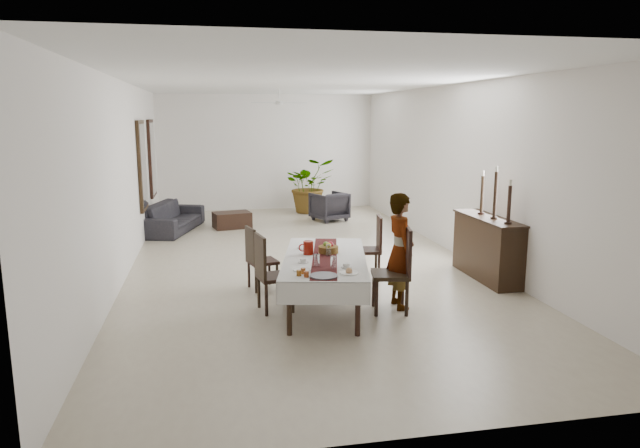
# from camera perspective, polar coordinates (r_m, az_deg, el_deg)

# --- Properties ---
(floor) EXTENTS (6.00, 12.00, 0.00)m
(floor) POSITION_cam_1_polar(r_m,az_deg,el_deg) (10.52, -1.91, -3.62)
(floor) COLOR beige
(floor) RESTS_ON ground
(ceiling) EXTENTS (6.00, 12.00, 0.02)m
(ceiling) POSITION_cam_1_polar(r_m,az_deg,el_deg) (10.20, -2.03, 14.07)
(ceiling) COLOR white
(ceiling) RESTS_ON wall_back
(wall_back) EXTENTS (6.00, 0.02, 3.20)m
(wall_back) POSITION_cam_1_polar(r_m,az_deg,el_deg) (16.17, -5.34, 7.14)
(wall_back) COLOR white
(wall_back) RESTS_ON floor
(wall_front) EXTENTS (6.00, 0.02, 3.20)m
(wall_front) POSITION_cam_1_polar(r_m,az_deg,el_deg) (4.48, 10.22, -2.46)
(wall_front) COLOR white
(wall_front) RESTS_ON floor
(wall_left) EXTENTS (0.02, 12.00, 3.20)m
(wall_left) POSITION_cam_1_polar(r_m,az_deg,el_deg) (10.21, -18.89, 4.50)
(wall_left) COLOR white
(wall_left) RESTS_ON floor
(wall_right) EXTENTS (0.02, 12.00, 3.20)m
(wall_right) POSITION_cam_1_polar(r_m,az_deg,el_deg) (11.11, 13.57, 5.24)
(wall_right) COLOR white
(wall_right) RESTS_ON floor
(dining_table_top) EXTENTS (1.39, 2.39, 0.05)m
(dining_table_top) POSITION_cam_1_polar(r_m,az_deg,el_deg) (7.83, 0.49, -3.53)
(dining_table_top) COLOR black
(dining_table_top) RESTS_ON table_leg_fl
(table_leg_fl) EXTENTS (0.08, 0.08, 0.65)m
(table_leg_fl) POSITION_cam_1_polar(r_m,az_deg,el_deg) (6.92, -3.10, -8.51)
(table_leg_fl) COLOR black
(table_leg_fl) RESTS_ON floor
(table_leg_fr) EXTENTS (0.08, 0.08, 0.65)m
(table_leg_fr) POSITION_cam_1_polar(r_m,az_deg,el_deg) (6.91, 3.80, -8.55)
(table_leg_fr) COLOR black
(table_leg_fr) RESTS_ON floor
(table_leg_bl) EXTENTS (0.08, 0.08, 0.65)m
(table_leg_bl) POSITION_cam_1_polar(r_m,az_deg,el_deg) (8.96, -2.05, -4.01)
(table_leg_bl) COLOR black
(table_leg_bl) RESTS_ON floor
(table_leg_br) EXTENTS (0.08, 0.08, 0.65)m
(table_leg_br) POSITION_cam_1_polar(r_m,az_deg,el_deg) (8.95, 3.23, -4.03)
(table_leg_br) COLOR black
(table_leg_br) RESTS_ON floor
(tablecloth_top) EXTENTS (1.59, 2.59, 0.01)m
(tablecloth_top) POSITION_cam_1_polar(r_m,az_deg,el_deg) (7.82, 0.49, -3.34)
(tablecloth_top) COLOR silver
(tablecloth_top) RESTS_ON dining_table_top
(tablecloth_drape_left) EXTENTS (0.52, 2.36, 0.28)m
(tablecloth_drape_left) POSITION_cam_1_polar(r_m,az_deg,el_deg) (7.88, -3.51, -4.26)
(tablecloth_drape_left) COLOR white
(tablecloth_drape_left) RESTS_ON dining_table_top
(tablecloth_drape_right) EXTENTS (0.52, 2.36, 0.28)m
(tablecloth_drape_right) POSITION_cam_1_polar(r_m,az_deg,el_deg) (7.86, 4.49, -4.31)
(tablecloth_drape_right) COLOR silver
(tablecloth_drape_right) RESTS_ON dining_table_top
(tablecloth_drape_near) EXTENTS (1.08, 0.24, 0.28)m
(tablecloth_drape_near) POSITION_cam_1_polar(r_m,az_deg,el_deg) (6.70, 0.33, -6.97)
(tablecloth_drape_near) COLOR silver
(tablecloth_drape_near) RESTS_ON dining_table_top
(tablecloth_drape_far) EXTENTS (1.08, 0.24, 0.28)m
(tablecloth_drape_far) POSITION_cam_1_polar(r_m,az_deg,el_deg) (9.02, 0.60, -2.31)
(tablecloth_drape_far) COLOR white
(tablecloth_drape_far) RESTS_ON dining_table_top
(table_runner) EXTENTS (0.82, 2.35, 0.00)m
(table_runner) POSITION_cam_1_polar(r_m,az_deg,el_deg) (7.82, 0.49, -3.28)
(table_runner) COLOR #4F1616
(table_runner) RESTS_ON tablecloth_top
(red_pitcher) EXTENTS (0.17, 0.17, 0.19)m
(red_pitcher) POSITION_cam_1_polar(r_m,az_deg,el_deg) (7.94, -1.18, -2.38)
(red_pitcher) COLOR maroon
(red_pitcher) RESTS_ON tablecloth_top
(pitcher_handle) EXTENTS (0.11, 0.04, 0.11)m
(pitcher_handle) POSITION_cam_1_polar(r_m,az_deg,el_deg) (7.94, -1.76, -2.38)
(pitcher_handle) COLOR maroon
(pitcher_handle) RESTS_ON red_pitcher
(wine_glass_near) EXTENTS (0.07, 0.07, 0.16)m
(wine_glass_near) POSITION_cam_1_polar(r_m,az_deg,el_deg) (7.21, 1.31, -3.86)
(wine_glass_near) COLOR white
(wine_glass_near) RESTS_ON tablecloth_top
(wine_glass_mid) EXTENTS (0.07, 0.07, 0.16)m
(wine_glass_mid) POSITION_cam_1_polar(r_m,az_deg,el_deg) (7.30, -0.31, -3.67)
(wine_glass_mid) COLOR white
(wine_glass_mid) RESTS_ON tablecloth_top
(wine_glass_far) EXTENTS (0.07, 0.07, 0.16)m
(wine_glass_far) POSITION_cam_1_polar(r_m,az_deg,el_deg) (7.84, 0.84, -2.65)
(wine_glass_far) COLOR silver
(wine_glass_far) RESTS_ON tablecloth_top
(teacup_right) EXTENTS (0.08, 0.08, 0.06)m
(teacup_right) POSITION_cam_1_polar(r_m,az_deg,el_deg) (7.27, 2.64, -4.16)
(teacup_right) COLOR white
(teacup_right) RESTS_ON saucer_right
(saucer_right) EXTENTS (0.14, 0.14, 0.01)m
(saucer_right) POSITION_cam_1_polar(r_m,az_deg,el_deg) (7.27, 2.64, -4.34)
(saucer_right) COLOR silver
(saucer_right) RESTS_ON tablecloth_top
(teacup_left) EXTENTS (0.08, 0.08, 0.06)m
(teacup_left) POSITION_cam_1_polar(r_m,az_deg,el_deg) (7.50, -1.70, -3.68)
(teacup_left) COLOR white
(teacup_left) RESTS_ON saucer_left
(saucer_left) EXTENTS (0.14, 0.14, 0.01)m
(saucer_left) POSITION_cam_1_polar(r_m,az_deg,el_deg) (7.51, -1.70, -3.85)
(saucer_left) COLOR silver
(saucer_left) RESTS_ON tablecloth_top
(plate_near_right) EXTENTS (0.22, 0.22, 0.01)m
(plate_near_right) POSITION_cam_1_polar(r_m,az_deg,el_deg) (7.00, 2.92, -4.92)
(plate_near_right) COLOR white
(plate_near_right) RESTS_ON tablecloth_top
(bread_near_right) EXTENTS (0.08, 0.08, 0.08)m
(bread_near_right) POSITION_cam_1_polar(r_m,az_deg,el_deg) (7.00, 2.92, -4.72)
(bread_near_right) COLOR tan
(bread_near_right) RESTS_ON plate_near_right
(plate_near_left) EXTENTS (0.22, 0.22, 0.01)m
(plate_near_left) POSITION_cam_1_polar(r_m,az_deg,el_deg) (7.15, -1.85, -4.59)
(plate_near_left) COLOR white
(plate_near_left) RESTS_ON tablecloth_top
(plate_far_left) EXTENTS (0.22, 0.22, 0.01)m
(plate_far_left) POSITION_cam_1_polar(r_m,az_deg,el_deg) (8.33, -1.52, -2.38)
(plate_far_left) COLOR silver
(plate_far_left) RESTS_ON tablecloth_top
(serving_tray) EXTENTS (0.34, 0.34, 0.02)m
(serving_tray) POSITION_cam_1_polar(r_m,az_deg,el_deg) (6.87, 0.36, -5.21)
(serving_tray) COLOR #3F3F44
(serving_tray) RESTS_ON tablecloth_top
(jam_jar_a) EXTENTS (0.06, 0.06, 0.07)m
(jam_jar_a) POSITION_cam_1_polar(r_m,az_deg,el_deg) (6.84, -1.37, -5.06)
(jam_jar_a) COLOR #8C3914
(jam_jar_a) RESTS_ON tablecloth_top
(jam_jar_b) EXTENTS (0.06, 0.06, 0.07)m
(jam_jar_b) POSITION_cam_1_polar(r_m,az_deg,el_deg) (6.90, -2.13, -4.92)
(jam_jar_b) COLOR brown
(jam_jar_b) RESTS_ON tablecloth_top
(jam_jar_c) EXTENTS (0.06, 0.06, 0.07)m
(jam_jar_c) POSITION_cam_1_polar(r_m,az_deg,el_deg) (6.99, -1.70, -4.72)
(jam_jar_c) COLOR #924615
(jam_jar_c) RESTS_ON tablecloth_top
(fruit_basket) EXTENTS (0.28, 0.28, 0.09)m
(fruit_basket) POSITION_cam_1_polar(r_m,az_deg,el_deg) (8.03, 0.85, -2.57)
(fruit_basket) COLOR brown
(fruit_basket) RESTS_ON tablecloth_top
(fruit_red) EXTENTS (0.08, 0.08, 0.08)m
(fruit_red) POSITION_cam_1_polar(r_m,az_deg,el_deg) (8.04, 1.05, -2.05)
(fruit_red) COLOR #A71024
(fruit_red) RESTS_ON fruit_basket
(fruit_green) EXTENTS (0.07, 0.07, 0.07)m
(fruit_green) POSITION_cam_1_polar(r_m,az_deg,el_deg) (8.04, 0.58, -2.03)
(fruit_green) COLOR #5C8C2A
(fruit_green) RESTS_ON fruit_basket
(fruit_yellow) EXTENTS (0.08, 0.08, 0.08)m
(fruit_yellow) POSITION_cam_1_polar(r_m,az_deg,el_deg) (7.97, 0.85, -2.16)
(fruit_yellow) COLOR yellow
(fruit_yellow) RESTS_ON fruit_basket
(chair_right_near_seat) EXTENTS (0.58, 0.58, 0.06)m
(chair_right_near_seat) POSITION_cam_1_polar(r_m,az_deg,el_deg) (7.74, 7.04, -5.05)
(chair_right_near_seat) COLOR black
(chair_right_near_seat) RESTS_ON chair_right_near_leg_fl
(chair_right_near_leg_fl) EXTENTS (0.06, 0.06, 0.48)m
(chair_right_near_leg_fl) POSITION_cam_1_polar(r_m,az_deg,el_deg) (7.65, 8.68, -7.39)
(chair_right_near_leg_fl) COLOR black
(chair_right_near_leg_fl) RESTS_ON floor
(chair_right_near_leg_fr) EXTENTS (0.06, 0.06, 0.48)m
(chair_right_near_leg_fr) POSITION_cam_1_polar(r_m,az_deg,el_deg) (8.03, 8.26, -6.51)
(chair_right_near_leg_fr) COLOR black
(chair_right_near_leg_fr) RESTS_ON floor
(chair_right_near_leg_bl) EXTENTS (0.06, 0.06, 0.48)m
(chair_right_near_leg_bl) POSITION_cam_1_polar(r_m,az_deg,el_deg) (7.61, 5.66, -7.44)
(chair_right_near_leg_bl) COLOR black
(chair_right_near_leg_bl) RESTS_ON floor
(chair_right_near_leg_br) EXTENTS (0.06, 0.06, 0.48)m
(chair_right_near_leg_br) POSITION_cam_1_polar(r_m,az_deg,el_deg) (7.99, 5.39, -6.54)
(chair_right_near_leg_br) COLOR black
(chair_right_near_leg_br) RESTS_ON floor
(chair_right_near_back) EXTENTS (0.14, 0.49, 0.62)m
(chair_right_near_back) POSITION_cam_1_polar(r_m,az_deg,el_deg) (7.68, 8.75, -2.63)
(chair_right_near_back) COLOR black
(chair_right_near_back) RESTS_ON chair_right_near_seat
(chair_right_far_seat) EXTENTS (0.49, 0.49, 0.05)m
(chair_right_far_seat) POSITION_cam_1_polar(r_m,az_deg,el_deg) (9.33, 4.71, -2.66)
(chair_right_far_seat) COLOR black
(chair_right_far_seat) RESTS_ON chair_right_far_leg_fl
(chair_right_far_leg_fl) EXTENTS (0.05, 0.05, 0.43)m
(chair_right_far_leg_fl) POSITION_cam_1_polar(r_m,az_deg,el_deg) (9.24, 5.91, -4.34)
(chair_right_far_leg_fl) COLOR black
(chair_right_far_leg_fl) RESTS_ON floor
(chair_right_far_leg_fr) EXTENTS (0.05, 0.05, 0.43)m
(chair_right_far_leg_fr) POSITION_cam_1_polar(r_m,az_deg,el_deg) (9.58, 5.62, -3.79)
(chair_right_far_leg_fr) COLOR black
(chair_right_far_leg_fr) RESTS_ON floor
(chair_right_far_leg_bl) EXTENTS (0.05, 0.05, 0.43)m
(chair_right_far_leg_bl) POSITION_cam_1_polar(r_m,az_deg,el_deg) (9.20, 3.73, -4.37)
(chair_right_far_leg_bl) COLOR black
(chair_right_far_leg_bl) RESTS_ON floor
(chair_right_far_leg_br) EXTENTS (0.05, 0.05, 0.43)m
(chair_right_far_leg_br) POSITION_cam_1_polar(r_m,az_deg,el_deg) (9.54, 3.51, -3.82)
(chair_right_far_leg_br) COLOR black
(chair_right_far_leg_br) RESTS_ON floor
(chair_right_far_back) EXTENTS (0.10, 0.43, 0.55)m
(chair_right_far_back) POSITION_cam_1_polar(r_m,az_deg,el_deg) (9.29, 5.94, -0.88)
(chair_right_far_back) COLOR black
(chair_right_far_back) RESTS_ON chair_right_far_seat
(chair_left_near_seat) EXTENTS (0.52, 0.52, 0.05)m
(chair_left_near_seat) POSITION_cam_1_polar(r_m,az_deg,el_deg) (7.76, -4.49, -5.29)
(chair_left_near_seat) COLOR black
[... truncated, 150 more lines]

